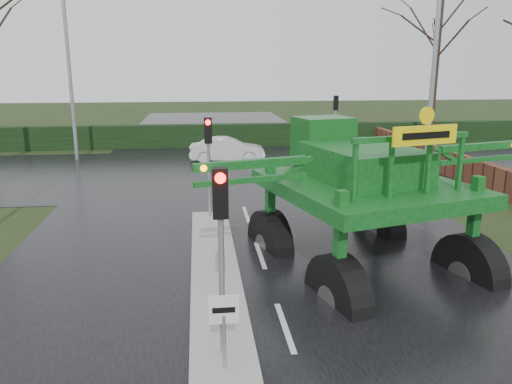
{
  "coord_description": "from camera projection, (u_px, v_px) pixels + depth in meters",
  "views": [
    {
      "loc": [
        -1.64,
        -8.98,
        5.11
      ],
      "look_at": [
        -0.19,
        3.38,
        2.0
      ],
      "focal_mm": 35.0,
      "sensor_mm": 36.0,
      "label": 1
    }
  ],
  "objects": [
    {
      "name": "ground",
      "position": [
        285.0,
        328.0,
        10.08
      ],
      "size": [
        140.0,
        140.0,
        0.0
      ],
      "primitive_type": "plane",
      "color": "black",
      "rests_on": "ground"
    },
    {
      "name": "road_main",
      "position": [
        241.0,
        201.0,
        19.71
      ],
      "size": [
        14.0,
        80.0,
        0.02
      ],
      "primitive_type": "cube",
      "color": "black",
      "rests_on": "ground"
    },
    {
      "name": "road_cross",
      "position": [
        231.0,
        170.0,
        25.49
      ],
      "size": [
        80.0,
        12.0,
        0.02
      ],
      "primitive_type": "cube",
      "color": "black",
      "rests_on": "ground"
    },
    {
      "name": "median_island",
      "position": [
        215.0,
        269.0,
        12.8
      ],
      "size": [
        1.2,
        10.0,
        0.16
      ],
      "primitive_type": "cube",
      "color": "gray",
      "rests_on": "ground"
    },
    {
      "name": "hedge_row",
      "position": [
        223.0,
        135.0,
        33.02
      ],
      "size": [
        44.0,
        0.9,
        1.5
      ],
      "primitive_type": "cube",
      "color": "black",
      "rests_on": "ground"
    },
    {
      "name": "brick_wall",
      "position": [
        428.0,
        155.0,
        26.54
      ],
      "size": [
        0.4,
        20.0,
        1.2
      ],
      "primitive_type": "cube",
      "color": "#592D1E",
      "rests_on": "ground"
    },
    {
      "name": "keep_left_sign",
      "position": [
        224.0,
        320.0,
        8.23
      ],
      "size": [
        0.5,
        0.07,
        1.35
      ],
      "color": "gray",
      "rests_on": "ground"
    },
    {
      "name": "traffic_signal_near",
      "position": [
        221.0,
        223.0,
        8.33
      ],
      "size": [
        0.26,
        0.33,
        3.52
      ],
      "color": "gray",
      "rests_on": "ground"
    },
    {
      "name": "traffic_signal_mid",
      "position": [
        208.0,
        146.0,
        16.52
      ],
      "size": [
        0.26,
        0.33,
        3.52
      ],
      "color": "gray",
      "rests_on": "ground"
    },
    {
      "name": "traffic_signal_far",
      "position": [
        336.0,
        112.0,
        29.47
      ],
      "size": [
        0.26,
        0.33,
        3.52
      ],
      "rotation": [
        0.0,
        0.0,
        3.14
      ],
      "color": "gray",
      "rests_on": "ground"
    },
    {
      "name": "street_light_right",
      "position": [
        429.0,
        46.0,
        21.12
      ],
      "size": [
        3.85,
        0.3,
        10.0
      ],
      "color": "gray",
      "rests_on": "ground"
    },
    {
      "name": "street_light_left_far",
      "position": [
        74.0,
        51.0,
        26.97
      ],
      "size": [
        3.85,
        0.3,
        10.0
      ],
      "color": "gray",
      "rests_on": "ground"
    },
    {
      "name": "tree_right_far",
      "position": [
        438.0,
        44.0,
        30.21
      ],
      "size": [
        7.0,
        7.0,
        12.05
      ],
      "color": "black",
      "rests_on": "ground"
    },
    {
      "name": "crop_sprayer",
      "position": [
        336.0,
        189.0,
        10.9
      ],
      "size": [
        9.29,
        6.92,
        5.36
      ],
      "rotation": [
        0.0,
        0.0,
        0.27
      ],
      "color": "black",
      "rests_on": "ground"
    },
    {
      "name": "white_sedan",
      "position": [
        228.0,
        162.0,
        27.76
      ],
      "size": [
        4.21,
        1.73,
        1.36
      ],
      "primitive_type": "imported",
      "rotation": [
        0.0,
        0.0,
        1.5
      ],
      "color": "silver",
      "rests_on": "ground"
    }
  ]
}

